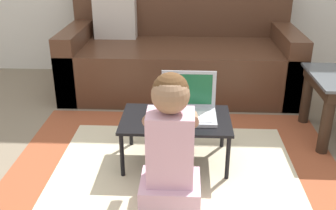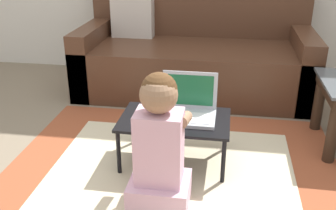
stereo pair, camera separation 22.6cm
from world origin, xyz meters
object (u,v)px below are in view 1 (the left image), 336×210
laptop_desk (176,123)px  laptop (188,110)px  couch (179,54)px  computer_mouse (151,116)px  person_seated (170,148)px

laptop_desk → laptop: 0.10m
couch → laptop_desk: size_ratio=3.03×
laptop → computer_mouse: bearing=-167.5°
couch → laptop_desk: bearing=-89.6°
couch → person_seated: 1.66m
laptop → computer_mouse: size_ratio=2.99×
couch → person_seated: bearing=-90.1°
couch → computer_mouse: size_ratio=17.88×
laptop_desk → computer_mouse: size_ratio=5.90×
couch → person_seated: size_ratio=2.69×
laptop_desk → couch: bearing=90.4°
computer_mouse → person_seated: size_ratio=0.15×
couch → computer_mouse: couch is taller
person_seated → computer_mouse: bearing=107.9°
couch → laptop: couch is taller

